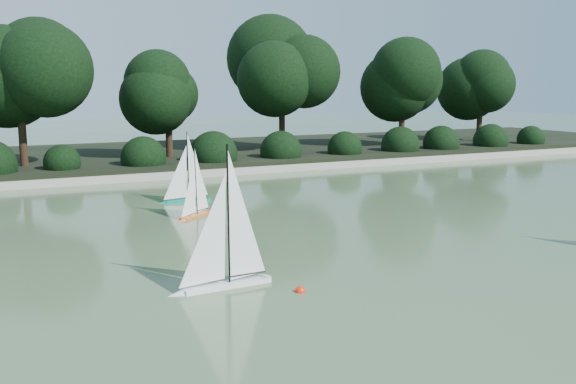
{
  "coord_description": "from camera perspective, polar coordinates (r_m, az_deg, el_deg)",
  "views": [
    {
      "loc": [
        -4.11,
        -6.98,
        2.38
      ],
      "look_at": [
        0.3,
        2.04,
        0.7
      ],
      "focal_mm": 40.0,
      "sensor_mm": 36.0,
      "label": 1
    }
  ],
  "objects": [
    {
      "name": "pond_coping",
      "position": [
        16.66,
        -11.53,
        1.4
      ],
      "size": [
        40.0,
        0.35,
        0.18
      ],
      "primitive_type": "cube",
      "color": "gray",
      "rests_on": "ground"
    },
    {
      "name": "shrub_hedge",
      "position": [
        17.48,
        -12.32,
        2.94
      ],
      "size": [
        29.1,
        1.1,
        1.1
      ],
      "color": "black",
      "rests_on": "ground"
    },
    {
      "name": "sailboat_teal",
      "position": [
        13.37,
        -9.32,
        0.16
      ],
      "size": [
        1.12,
        0.21,
        1.53
      ],
      "color": "#03816B",
      "rests_on": "ground"
    },
    {
      "name": "far_bank",
      "position": [
        20.52,
        -14.37,
        2.96
      ],
      "size": [
        40.0,
        8.0,
        0.3
      ],
      "primitive_type": "cube",
      "color": "black",
      "rests_on": "ground"
    },
    {
      "name": "race_buoy",
      "position": [
        7.56,
        1.09,
        -8.85
      ],
      "size": [
        0.13,
        0.13,
        0.13
      ],
      "primitive_type": "sphere",
      "color": "red",
      "rests_on": "ground"
    },
    {
      "name": "ground",
      "position": [
        8.44,
        4.3,
        -6.9
      ],
      "size": [
        80.0,
        80.0,
        0.0
      ],
      "primitive_type": "plane",
      "color": "#415734",
      "rests_on": "ground"
    },
    {
      "name": "tree_line",
      "position": [
        19.17,
        -10.04,
        10.13
      ],
      "size": [
        26.31,
        3.93,
        4.39
      ],
      "color": "black",
      "rests_on": "ground"
    },
    {
      "name": "sailboat_orange",
      "position": [
        11.77,
        -8.4,
        -1.17
      ],
      "size": [
        0.89,
        0.73,
        1.4
      ],
      "color": "orange",
      "rests_on": "ground"
    },
    {
      "name": "sailboat_white_a",
      "position": [
        7.63,
        -6.28,
        -6.48
      ],
      "size": [
        1.33,
        0.29,
        1.81
      ],
      "color": "white",
      "rests_on": "ground"
    }
  ]
}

